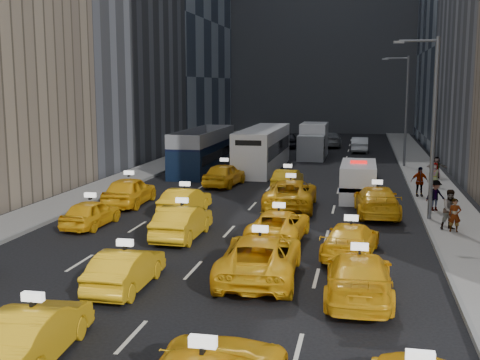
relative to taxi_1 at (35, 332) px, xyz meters
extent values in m
plane|color=black|center=(1.84, 5.70, -0.69)|extent=(160.00, 160.00, 0.00)
cube|color=gray|center=(-8.66, 30.70, -0.62)|extent=(3.00, 90.00, 0.15)
cube|color=gray|center=(12.34, 30.70, -0.62)|extent=(3.00, 90.00, 0.15)
cube|color=slate|center=(-7.21, 30.70, -0.60)|extent=(0.15, 90.00, 0.18)
cube|color=slate|center=(10.89, 30.70, -0.60)|extent=(0.15, 90.00, 0.18)
cylinder|color=#595B60|center=(11.14, 17.70, 3.81)|extent=(0.20, 0.20, 9.00)
cylinder|color=#595B60|center=(10.24, 17.70, 8.11)|extent=(1.80, 0.12, 0.12)
cube|color=slate|center=(9.34, 17.70, 8.06)|extent=(0.50, 0.22, 0.12)
cylinder|color=#595B60|center=(11.14, 37.70, 3.81)|extent=(0.20, 0.20, 9.00)
cylinder|color=#595B60|center=(10.24, 37.70, 8.11)|extent=(1.80, 0.12, 0.12)
cube|color=slate|center=(9.34, 37.70, 8.06)|extent=(0.50, 0.22, 0.12)
imported|color=yellow|center=(0.00, 0.00, 0.00)|extent=(1.75, 4.28, 1.38)
imported|color=yellow|center=(0.21, 5.32, -0.01)|extent=(1.47, 4.14, 1.36)
imported|color=yellow|center=(4.41, 7.26, 0.10)|extent=(2.86, 5.77, 1.57)
imported|color=yellow|center=(7.81, 5.90, 0.05)|extent=(2.18, 5.17, 1.49)
imported|color=yellow|center=(-4.82, 13.26, -0.02)|extent=(1.74, 3.98, 1.33)
imported|color=yellow|center=(0.09, 12.08, 0.06)|extent=(1.63, 4.56, 1.50)
imported|color=yellow|center=(4.32, 12.61, -0.02)|extent=(2.47, 4.94, 1.35)
imported|color=yellow|center=(7.45, 10.70, -0.02)|extent=(2.46, 4.83, 1.34)
imported|color=yellow|center=(-4.98, 18.52, 0.13)|extent=(2.12, 4.89, 1.64)
imported|color=yellow|center=(-1.26, 17.01, 0.00)|extent=(1.88, 4.32, 1.38)
imported|color=yellow|center=(3.99, 19.64, 0.10)|extent=(2.82, 5.80, 1.59)
imported|color=yellow|center=(8.60, 18.62, 0.08)|extent=(2.54, 5.46, 1.54)
imported|color=yellow|center=(-1.23, 25.94, 0.09)|extent=(2.35, 4.76, 1.56)
imported|color=yellow|center=(3.09, 25.44, -0.03)|extent=(1.69, 4.13, 1.33)
cube|color=silver|center=(7.59, 23.24, 0.37)|extent=(2.67, 5.51, 2.12)
cylinder|color=black|center=(6.73, 21.49, -0.27)|extent=(0.28, 0.85, 0.85)
cylinder|color=black|center=(8.45, 21.49, -0.27)|extent=(0.28, 0.85, 0.85)
cylinder|color=black|center=(6.73, 24.99, -0.27)|extent=(0.28, 0.85, 0.85)
cylinder|color=black|center=(8.45, 24.99, -0.27)|extent=(0.28, 0.85, 0.85)
cube|color=navy|center=(7.59, 23.24, 0.22)|extent=(2.71, 5.52, 0.24)
cube|color=red|center=(7.59, 23.24, 1.51)|extent=(1.00, 0.46, 0.15)
cube|color=black|center=(-4.46, 32.51, 0.93)|extent=(3.80, 11.33, 3.23)
cylinder|color=black|center=(-5.57, 27.86, -0.14)|extent=(0.28, 1.10, 1.10)
cylinder|color=black|center=(-3.34, 27.86, -0.14)|extent=(0.28, 1.10, 1.10)
cylinder|color=black|center=(-5.57, 37.17, -0.14)|extent=(0.28, 1.10, 1.10)
cylinder|color=black|center=(-3.34, 37.17, -0.14)|extent=(0.28, 1.10, 1.10)
cube|color=silver|center=(-0.03, 34.55, 0.96)|extent=(3.80, 12.95, 3.30)
cylinder|color=black|center=(-1.21, 29.07, -0.14)|extent=(0.28, 1.10, 1.10)
cylinder|color=black|center=(1.15, 29.07, -0.14)|extent=(0.28, 1.10, 1.10)
cylinder|color=black|center=(-1.21, 40.03, -0.14)|extent=(0.28, 1.10, 1.10)
cylinder|color=black|center=(1.15, 40.03, -0.14)|extent=(0.28, 1.10, 1.10)
cube|color=silver|center=(3.26, 43.08, 0.88)|extent=(2.95, 7.06, 3.15)
cylinder|color=black|center=(2.23, 40.54, -0.14)|extent=(0.28, 1.10, 1.10)
cylinder|color=black|center=(4.29, 40.54, -0.14)|extent=(0.28, 1.10, 1.10)
cylinder|color=black|center=(2.23, 45.62, -0.14)|extent=(0.28, 1.10, 1.10)
cylinder|color=black|center=(4.29, 45.62, -0.14)|extent=(0.28, 1.10, 1.10)
imported|color=#A6AAAE|center=(8.00, 32.13, -0.02)|extent=(1.52, 4.13, 1.35)
imported|color=black|center=(-5.26, 47.37, 0.06)|extent=(2.59, 5.44, 1.50)
imported|color=slate|center=(4.33, 53.24, 0.12)|extent=(2.58, 5.72, 1.63)
imported|color=black|center=(-0.16, 51.53, 0.15)|extent=(2.58, 5.13, 1.68)
imported|color=#B9BDC1|center=(7.50, 48.59, 0.08)|extent=(1.65, 4.66, 1.53)
imported|color=gray|center=(11.97, 15.14, 0.22)|extent=(0.57, 0.39, 1.52)
imported|color=gray|center=(11.84, 15.53, 0.39)|extent=(1.02, 0.79, 1.86)
imported|color=gray|center=(11.63, 19.78, 0.28)|extent=(1.14, 0.79, 1.64)
imported|color=gray|center=(11.17, 23.90, 0.34)|extent=(1.10, 0.63, 1.76)
imported|color=gray|center=(12.47, 27.79, 0.24)|extent=(0.85, 0.62, 1.55)
imported|color=gray|center=(12.97, 31.38, 0.23)|extent=(1.43, 0.44, 1.53)
camera|label=1|loc=(7.82, -12.77, 6.05)|focal=45.00mm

